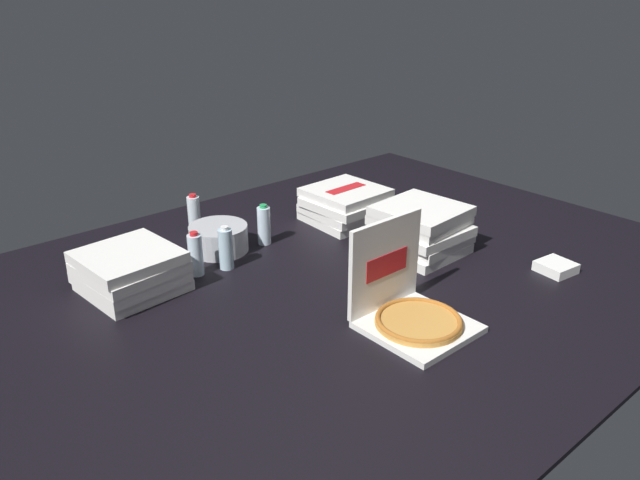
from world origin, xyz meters
TOP-DOWN VIEW (x-y plane):
  - ground_plane at (0.00, 0.00)m, footprint 3.20×2.40m
  - open_pizza_box at (-0.08, -0.47)m, footprint 0.36×0.37m
  - pizza_stack_center_near at (0.45, 0.44)m, footprint 0.38×0.39m
  - pizza_stack_right_near at (0.45, -0.06)m, footprint 0.39×0.39m
  - pizza_stack_left_near at (-0.74, 0.45)m, footprint 0.40×0.40m
  - ice_bucket at (-0.25, 0.56)m, footprint 0.27×0.27m
  - water_bottle_0 at (-0.46, 0.41)m, footprint 0.06×0.06m
  - water_bottle_1 at (-0.33, 0.38)m, footprint 0.06×0.06m
  - water_bottle_2 at (-0.04, 0.49)m, footprint 0.06×0.06m
  - water_bottle_3 at (-0.22, 0.84)m, footprint 0.06×0.06m
  - napkin_pile at (0.73, -0.60)m, footprint 0.16×0.16m

SIDE VIEW (x-z plane):
  - ground_plane at x=0.00m, z-range -0.02..0.00m
  - napkin_pile at x=0.73m, z-range 0.00..0.04m
  - ice_bucket at x=-0.25m, z-range 0.00..0.12m
  - open_pizza_box at x=-0.08m, z-range -0.12..0.27m
  - pizza_stack_left_near at x=-0.74m, z-range 0.00..0.18m
  - pizza_stack_center_near at x=0.45m, z-range 0.00..0.18m
  - water_bottle_0 at x=-0.46m, z-range -0.01..0.19m
  - water_bottle_1 at x=-0.33m, z-range -0.01..0.19m
  - water_bottle_2 at x=-0.04m, z-range -0.01..0.19m
  - water_bottle_3 at x=-0.22m, z-range -0.01..0.19m
  - pizza_stack_right_near at x=0.45m, z-range 0.00..0.22m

